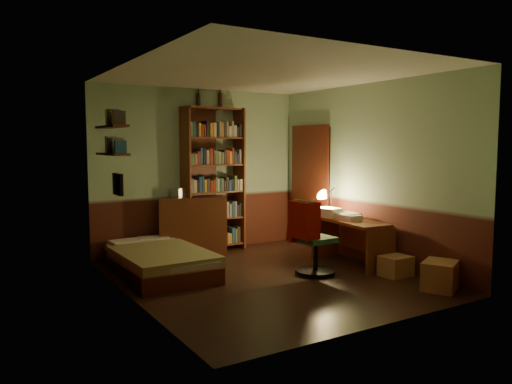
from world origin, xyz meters
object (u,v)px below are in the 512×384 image
mini_stereo (181,192)px  office_chair (316,232)px  dresser (193,226)px  desk (351,242)px  bookshelf (213,180)px  cardboard_box_a (440,275)px  cardboard_box_b (396,266)px  bed (158,252)px  desk_lamp (331,197)px

mini_stereo → office_chair: bearing=-80.7°
dresser → desk: dresser is taller
bookshelf → desk: bookshelf is taller
desk → cardboard_box_a: size_ratio=2.66×
cardboard_box_a → desk: bearing=92.3°
cardboard_box_b → dresser: bearing=124.2°
bed → mini_stereo: 1.36m
dresser → bed: bearing=-115.0°
bookshelf → cardboard_box_a: bearing=-75.6°
mini_stereo → cardboard_box_b: 3.39m
office_chair → desk_lamp: bearing=38.3°
dresser → mini_stereo: bearing=160.6°
bed → office_chair: (1.77, -1.14, 0.28)m
dresser → bookshelf: (0.40, 0.09, 0.70)m
desk → cardboard_box_a: 1.50m
cardboard_box_b → cardboard_box_a: bearing=-91.0°
office_chair → cardboard_box_a: bearing=-60.0°
mini_stereo → cardboard_box_a: 3.96m
desk → dresser: bearing=138.5°
cardboard_box_a → office_chair: bearing=121.9°
mini_stereo → office_chair: 2.35m
mini_stereo → cardboard_box_a: bearing=-78.6°
bookshelf → cardboard_box_a: size_ratio=5.07×
bed → desk_lamp: desk_lamp is taller
desk → desk_lamp: bearing=85.1°
office_chair → cardboard_box_a: office_chair is taller
bookshelf → office_chair: (0.50, -2.02, -0.59)m
desk → cardboard_box_b: (0.07, -0.79, -0.19)m
bed → desk: desk is taller
mini_stereo → desk: (1.81, -1.90, -0.65)m
mini_stereo → cardboard_box_b: size_ratio=0.70×
desk_lamp → cardboard_box_b: (-0.03, -1.36, -0.79)m
dresser → desk_lamp: (1.77, -1.21, 0.47)m
bed → desk_lamp: 2.74m
bookshelf → desk_lamp: 1.90m
desk_lamp → office_chair: desk_lamp is taller
dresser → desk: size_ratio=0.84×
mini_stereo → office_chair: size_ratio=0.23×
dresser → desk: (1.67, -1.78, -0.13)m
office_chair → cardboard_box_b: size_ratio=2.99×
cardboard_box_a → cardboard_box_b: bearing=89.0°
cardboard_box_a → cardboard_box_b: cardboard_box_a is taller
mini_stereo → bookshelf: (0.54, -0.04, 0.18)m
dresser → desk: 2.44m
cardboard_box_b → desk: bearing=95.2°
dresser → desk_lamp: 2.20m
desk → desk_lamp: desk_lamp is taller
desk_lamp → dresser: bearing=134.5°
dresser → cardboard_box_a: bearing=-39.7°
desk_lamp → bookshelf: bearing=125.4°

